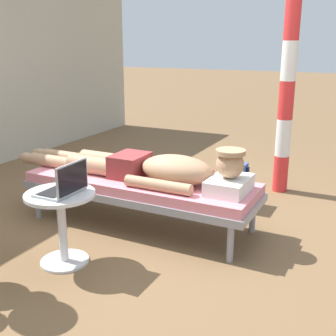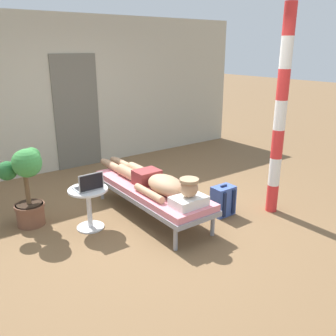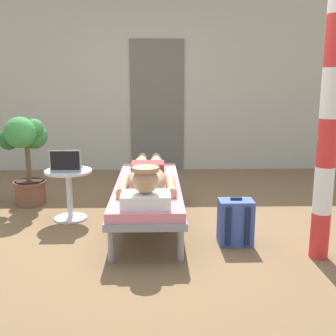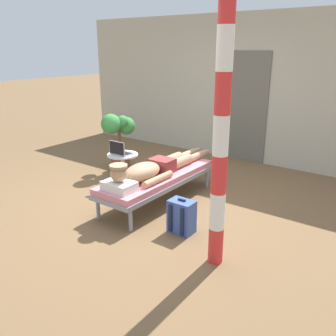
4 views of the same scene
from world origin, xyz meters
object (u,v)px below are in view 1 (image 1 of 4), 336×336
(lounge_chair, at_px, (140,186))
(side_table, at_px, (61,216))
(person_reclining, at_px, (151,168))
(laptop, at_px, (65,186))
(porch_post, at_px, (289,61))
(backpack, at_px, (232,186))

(lounge_chair, xyz_separation_m, side_table, (-0.81, 0.15, 0.01))
(person_reclining, distance_m, laptop, 0.84)
(person_reclining, bearing_deg, lounge_chair, 90.00)
(side_table, bearing_deg, porch_post, -24.46)
(person_reclining, xyz_separation_m, side_table, (-0.81, 0.26, -0.16))
(lounge_chair, height_order, person_reclining, person_reclining)
(laptop, bearing_deg, person_reclining, -14.18)
(backpack, bearing_deg, side_table, 156.31)
(backpack, xyz_separation_m, porch_post, (0.63, -0.31, 1.13))
(lounge_chair, distance_m, backpack, 0.97)
(side_table, xyz_separation_m, porch_post, (2.23, -1.01, 0.97))
(person_reclining, distance_m, porch_post, 1.79)
(laptop, bearing_deg, lounge_chair, -7.15)
(lounge_chair, distance_m, laptop, 0.85)
(lounge_chair, distance_m, side_table, 0.83)
(lounge_chair, xyz_separation_m, porch_post, (1.41, -0.86, 0.98))
(side_table, bearing_deg, person_reclining, -17.52)
(side_table, height_order, laptop, laptop)
(lounge_chair, bearing_deg, backpack, -34.99)
(person_reclining, bearing_deg, laptop, 165.82)
(person_reclining, height_order, backpack, person_reclining)
(side_table, relative_size, laptop, 1.69)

